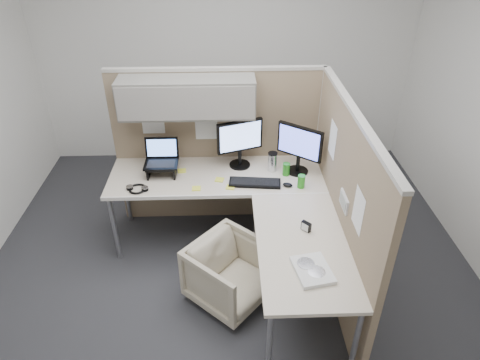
{
  "coord_description": "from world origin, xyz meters",
  "views": [
    {
      "loc": [
        -0.01,
        -2.84,
        2.84
      ],
      "look_at": [
        0.1,
        0.25,
        0.85
      ],
      "focal_mm": 32.0,
      "sensor_mm": 36.0,
      "label": 1
    }
  ],
  "objects_px": {
    "office_chair": "(230,271)",
    "desk": "(243,204)",
    "keyboard": "(255,183)",
    "monitor_left": "(240,140)"
  },
  "relations": [
    {
      "from": "desk",
      "to": "keyboard",
      "type": "height_order",
      "value": "keyboard"
    },
    {
      "from": "office_chair",
      "to": "keyboard",
      "type": "xyz_separation_m",
      "value": [
        0.24,
        0.65,
        0.44
      ]
    },
    {
      "from": "desk",
      "to": "monitor_left",
      "type": "bearing_deg",
      "value": 91.04
    },
    {
      "from": "monitor_left",
      "to": "keyboard",
      "type": "distance_m",
      "value": 0.44
    },
    {
      "from": "monitor_left",
      "to": "keyboard",
      "type": "height_order",
      "value": "monitor_left"
    },
    {
      "from": "monitor_left",
      "to": "keyboard",
      "type": "bearing_deg",
      "value": -89.33
    },
    {
      "from": "desk",
      "to": "office_chair",
      "type": "relative_size",
      "value": 3.3
    },
    {
      "from": "office_chair",
      "to": "keyboard",
      "type": "distance_m",
      "value": 0.82
    },
    {
      "from": "office_chair",
      "to": "desk",
      "type": "bearing_deg",
      "value": 25.04
    },
    {
      "from": "monitor_left",
      "to": "keyboard",
      "type": "relative_size",
      "value": 1.01
    }
  ]
}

